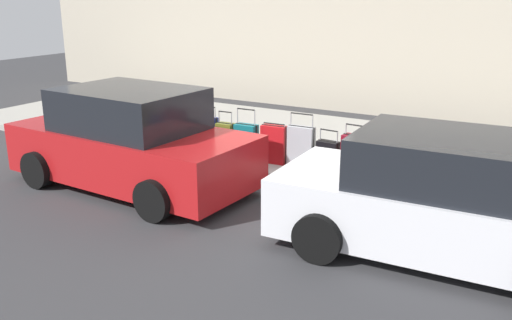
{
  "coord_description": "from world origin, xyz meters",
  "views": [
    {
      "loc": [
        -4.71,
        8.28,
        3.26
      ],
      "look_at": [
        -0.22,
        0.61,
        0.56
      ],
      "focal_mm": 39.24,
      "sensor_mm": 36.0,
      "label": 1
    }
  ],
  "objects": [
    {
      "name": "ground_plane",
      "position": [
        0.0,
        0.0,
        0.0
      ],
      "size": [
        40.0,
        40.0,
        0.0
      ],
      "primitive_type": "plane",
      "color": "#333335"
    },
    {
      "name": "sidewalk_curb",
      "position": [
        0.0,
        -2.5,
        0.07
      ],
      "size": [
        18.0,
        5.0,
        0.14
      ],
      "primitive_type": "cube",
      "color": "#9E9B93",
      "rests_on": "ground_plane"
    },
    {
      "name": "suitcase_red_0",
      "position": [
        -3.59,
        -0.54,
        0.5
      ],
      "size": [
        0.46,
        0.25,
        0.96
      ],
      "color": "red",
      "rests_on": "sidewalk_curb"
    },
    {
      "name": "suitcase_teal_1",
      "position": [
        -3.06,
        -0.59,
        0.43
      ],
      "size": [
        0.45,
        0.26,
        0.8
      ],
      "color": "#0F606B",
      "rests_on": "sidewalk_curb"
    },
    {
      "name": "suitcase_olive_2",
      "position": [
        -2.52,
        -0.64,
        0.47
      ],
      "size": [
        0.49,
        0.27,
        0.97
      ],
      "color": "#59601E",
      "rests_on": "sidewalk_curb"
    },
    {
      "name": "suitcase_navy_3",
      "position": [
        -2.03,
        -0.6,
        0.42
      ],
      "size": [
        0.35,
        0.24,
        0.81
      ],
      "color": "navy",
      "rests_on": "sidewalk_curb"
    },
    {
      "name": "suitcase_maroon_4",
      "position": [
        -1.53,
        -0.59,
        0.51
      ],
      "size": [
        0.5,
        0.29,
        0.94
      ],
      "color": "maroon",
      "rests_on": "sidewalk_curb"
    },
    {
      "name": "suitcase_black_5",
      "position": [
        -1.0,
        -0.61,
        0.43
      ],
      "size": [
        0.42,
        0.24,
        0.79
      ],
      "color": "black",
      "rests_on": "sidewalk_curb"
    },
    {
      "name": "suitcase_silver_6",
      "position": [
        -0.47,
        -0.6,
        0.53
      ],
      "size": [
        0.5,
        0.21,
        1.03
      ],
      "color": "#9EA0A8",
      "rests_on": "sidewalk_curb"
    },
    {
      "name": "suitcase_red_7",
      "position": [
        0.1,
        -0.62,
        0.5
      ],
      "size": [
        0.5,
        0.24,
        0.77
      ],
      "color": "red",
      "rests_on": "sidewalk_curb"
    },
    {
      "name": "suitcase_teal_8",
      "position": [
        0.65,
        -0.51,
        0.49
      ],
      "size": [
        0.44,
        0.24,
        1.01
      ],
      "color": "#0F606B",
      "rests_on": "sidewalk_curb"
    },
    {
      "name": "suitcase_olive_9",
      "position": [
        1.12,
        -0.51,
        0.47
      ],
      "size": [
        0.35,
        0.23,
        0.91
      ],
      "color": "#59601E",
      "rests_on": "sidewalk_curb"
    },
    {
      "name": "suitcase_navy_10",
      "position": [
        1.57,
        -0.6,
        0.5
      ],
      "size": [
        0.39,
        0.23,
        0.95
      ],
      "color": "navy",
      "rests_on": "sidewalk_curb"
    },
    {
      "name": "fire_hydrant",
      "position": [
        2.37,
        -0.56,
        0.56
      ],
      "size": [
        0.39,
        0.21,
        0.81
      ],
      "color": "#D89E0C",
      "rests_on": "sidewalk_curb"
    },
    {
      "name": "bollard_post",
      "position": [
        2.9,
        -0.41,
        0.47
      ],
      "size": [
        0.14,
        0.14,
        0.67
      ],
      "primitive_type": "cylinder",
      "color": "brown",
      "rests_on": "sidewalk_curb"
    },
    {
      "name": "parked_car_white_0",
      "position": [
        -3.44,
        1.43,
        0.74
      ],
      "size": [
        4.31,
        2.19,
        1.58
      ],
      "color": "silver",
      "rests_on": "ground_plane"
    },
    {
      "name": "parked_car_red_1",
      "position": [
        1.75,
        1.43,
        0.8
      ],
      "size": [
        4.41,
        2.24,
        1.71
      ],
      "color": "#AD1619",
      "rests_on": "ground_plane"
    }
  ]
}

